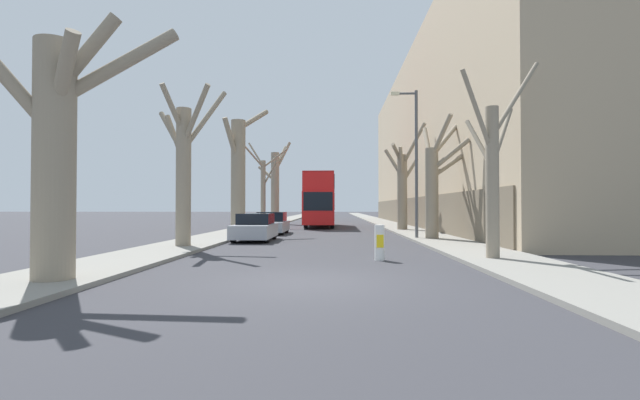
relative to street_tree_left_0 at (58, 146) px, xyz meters
The scene contains 17 objects.
ground_plane 6.25m from the street_tree_left_0, ahead, with size 300.00×300.00×0.00m, color #333338.
sidewalk_left 50.62m from the street_tree_left_0, 90.48° to the left, with size 2.78×120.00×0.12m, color gray.
sidewalk_right 51.86m from the street_tree_left_0, 77.40° to the left, with size 2.78×120.00×0.12m, color gray.
building_facade_right 35.89m from the street_tree_left_0, 60.20° to the left, with size 10.08×49.30×15.59m.
street_tree_left_0 is the anchor object (origin of this frame).
street_tree_left_1 8.20m from the street_tree_left_0, 90.94° to the left, with size 2.99×2.77×6.84m.
street_tree_left_2 17.00m from the street_tree_left_0, 89.53° to the left, with size 2.35×3.86×8.16m.
street_tree_left_3 26.47m from the street_tree_left_0, 89.89° to the left, with size 3.64×3.37×7.22m.
street_tree_left_4 35.13m from the street_tree_left_0, 90.18° to the left, with size 3.61×2.65×8.65m.
street_tree_right_0 11.93m from the street_tree_left_0, 21.94° to the left, with size 3.24×2.46×6.66m.
street_tree_right_1 17.13m from the street_tree_left_0, 48.95° to the left, with size 3.41×4.07×6.62m.
street_tree_right_2 24.08m from the street_tree_left_0, 63.06° to the left, with size 2.63×3.03×7.47m.
double_decker_bus 28.20m from the street_tree_left_0, 80.15° to the left, with size 2.48×10.03×4.46m.
parked_car_0 12.68m from the street_tree_left_0, 80.52° to the left, with size 1.83×3.94×1.38m.
parked_car_1 18.27m from the street_tree_left_0, 83.49° to the left, with size 1.87×4.09×1.39m.
lamp_post 16.72m from the street_tree_left_0, 52.17° to the left, with size 1.40×0.20×7.78m.
traffic_bollard 9.13m from the street_tree_left_0, 31.38° to the left, with size 0.32×0.33×1.13m.
Camera 1 is at (0.63, -9.69, 1.69)m, focal length 24.00 mm.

